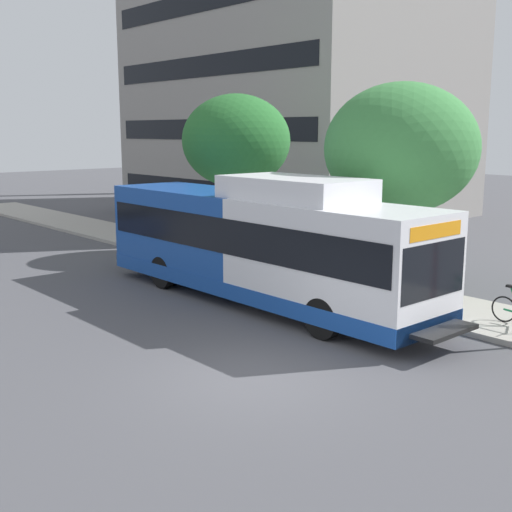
# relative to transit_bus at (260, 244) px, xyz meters

# --- Properties ---
(ground_plane) EXTENTS (120.00, 120.00, 0.00)m
(ground_plane) POSITION_rel_transit_bus_xyz_m (-3.91, 3.70, -1.70)
(ground_plane) COLOR #4C4C51
(sidewalk_curb) EXTENTS (3.00, 56.00, 0.14)m
(sidewalk_curb) POSITION_rel_transit_bus_xyz_m (3.09, 1.70, -1.63)
(sidewalk_curb) COLOR #A8A399
(sidewalk_curb) RESTS_ON ground
(transit_bus) EXTENTS (2.58, 12.25, 3.65)m
(transit_bus) POSITION_rel_transit_bus_xyz_m (0.00, 0.00, 0.00)
(transit_bus) COLOR white
(transit_bus) RESTS_ON ground
(street_tree_near_stop) EXTENTS (4.48, 4.48, 6.10)m
(street_tree_near_stop) POSITION_rel_transit_bus_xyz_m (3.80, -1.92, 2.62)
(street_tree_near_stop) COLOR #4C3823
(street_tree_near_stop) RESTS_ON sidewalk_curb
(street_tree_mid_block) EXTENTS (4.17, 4.17, 6.10)m
(street_tree_mid_block) POSITION_rel_transit_bus_xyz_m (4.16, 6.04, 2.75)
(street_tree_mid_block) COLOR #4C3823
(street_tree_mid_block) RESTS_ON sidewalk_curb
(lattice_comm_tower) EXTENTS (1.10, 1.10, 23.32)m
(lattice_comm_tower) POSITION_rel_transit_bus_xyz_m (14.91, 30.96, 5.89)
(lattice_comm_tower) COLOR #B7B7BC
(lattice_comm_tower) RESTS_ON ground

